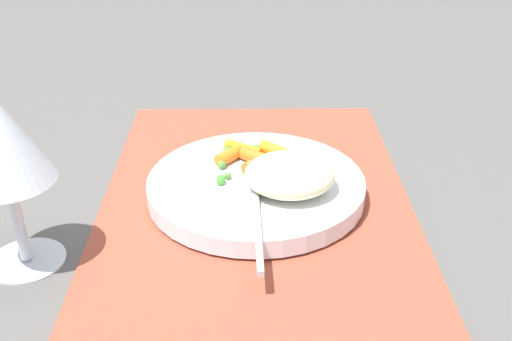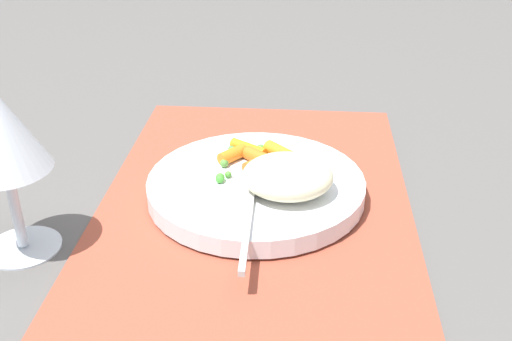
{
  "view_description": "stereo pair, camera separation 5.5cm",
  "coord_description": "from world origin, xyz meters",
  "px_view_note": "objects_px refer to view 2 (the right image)",
  "views": [
    {
      "loc": [
        -0.58,
        0.01,
        0.35
      ],
      "look_at": [
        0.0,
        0.0,
        0.04
      ],
      "focal_mm": 43.51,
      "sensor_mm": 36.0,
      "label": 1
    },
    {
      "loc": [
        -0.58,
        -0.05,
        0.35
      ],
      "look_at": [
        0.0,
        0.0,
        0.04
      ],
      "focal_mm": 43.51,
      "sensor_mm": 36.0,
      "label": 2
    }
  ],
  "objects_px": {
    "carrot_portion": "(263,159)",
    "rice_mound": "(288,176)",
    "plate": "(256,187)",
    "fork": "(253,197)"
  },
  "relations": [
    {
      "from": "carrot_portion",
      "to": "rice_mound",
      "type": "bearing_deg",
      "value": -152.72
    },
    {
      "from": "rice_mound",
      "to": "carrot_portion",
      "type": "bearing_deg",
      "value": 27.28
    },
    {
      "from": "carrot_portion",
      "to": "fork",
      "type": "xyz_separation_m",
      "value": [
        -0.08,
        0.0,
        -0.0
      ]
    },
    {
      "from": "plate",
      "to": "rice_mound",
      "type": "relative_size",
      "value": 2.51
    },
    {
      "from": "plate",
      "to": "carrot_portion",
      "type": "distance_m",
      "value": 0.04
    },
    {
      "from": "rice_mound",
      "to": "plate",
      "type": "bearing_deg",
      "value": 54.67
    },
    {
      "from": "rice_mound",
      "to": "fork",
      "type": "distance_m",
      "value": 0.04
    },
    {
      "from": "plate",
      "to": "carrot_portion",
      "type": "relative_size",
      "value": 2.57
    },
    {
      "from": "plate",
      "to": "carrot_portion",
      "type": "bearing_deg",
      "value": -9.29
    },
    {
      "from": "plate",
      "to": "rice_mound",
      "type": "xyz_separation_m",
      "value": [
        -0.02,
        -0.03,
        0.03
      ]
    }
  ]
}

